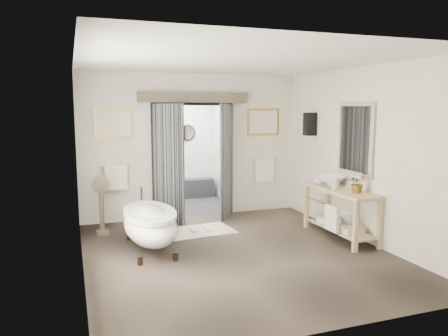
% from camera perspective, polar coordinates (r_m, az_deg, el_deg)
% --- Properties ---
extents(ground_plane, '(5.00, 5.00, 0.00)m').
position_cam_1_polar(ground_plane, '(6.84, 1.70, -11.10)').
color(ground_plane, brown).
extents(room_shell, '(4.52, 5.02, 2.91)m').
position_cam_1_polar(room_shell, '(6.35, 1.88, 4.57)').
color(room_shell, beige).
rests_on(room_shell, ground_plane).
extents(shower_room, '(2.22, 2.01, 2.51)m').
position_cam_1_polar(shower_room, '(10.38, -6.24, 0.57)').
color(shower_room, black).
rests_on(shower_room, ground_plane).
extents(back_wall_dressing, '(3.82, 0.73, 2.52)m').
position_cam_1_polar(back_wall_dressing, '(8.69, -3.77, 3.53)').
color(back_wall_dressing, black).
rests_on(back_wall_dressing, ground_plane).
extents(clawfoot_tub, '(0.79, 1.76, 0.86)m').
position_cam_1_polar(clawfoot_tub, '(6.99, -9.65, -7.19)').
color(clawfoot_tub, '#2F2418').
rests_on(clawfoot_tub, ground_plane).
extents(vanity, '(0.57, 1.60, 0.85)m').
position_cam_1_polar(vanity, '(7.74, 14.90, -5.21)').
color(vanity, tan).
rests_on(vanity, ground_plane).
extents(pedestal_mirror, '(0.31, 0.20, 1.05)m').
position_cam_1_polar(pedestal_mirror, '(7.98, -15.68, -5.25)').
color(pedestal_mirror, brown).
rests_on(pedestal_mirror, ground_plane).
extents(rug, '(1.27, 0.90, 0.01)m').
position_cam_1_polar(rug, '(8.01, -3.23, -8.19)').
color(rug, beige).
rests_on(rug, ground_plane).
extents(slippers, '(0.37, 0.28, 0.05)m').
position_cam_1_polar(slippers, '(7.97, -3.04, -8.01)').
color(slippers, beige).
rests_on(slippers, rug).
extents(basin, '(0.51, 0.51, 0.17)m').
position_cam_1_polar(basin, '(7.97, 13.78, -1.64)').
color(basin, white).
rests_on(basin, vanity).
extents(plant, '(0.38, 0.36, 0.33)m').
position_cam_1_polar(plant, '(7.40, 17.00, -1.87)').
color(plant, gray).
rests_on(plant, vanity).
extents(soap_bottle_a, '(0.08, 0.08, 0.17)m').
position_cam_1_polar(soap_bottle_a, '(7.60, 14.36, -2.12)').
color(soap_bottle_a, gray).
rests_on(soap_bottle_a, vanity).
extents(soap_bottle_b, '(0.14, 0.14, 0.17)m').
position_cam_1_polar(soap_bottle_b, '(8.13, 12.30, -1.40)').
color(soap_bottle_b, gray).
rests_on(soap_bottle_b, vanity).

